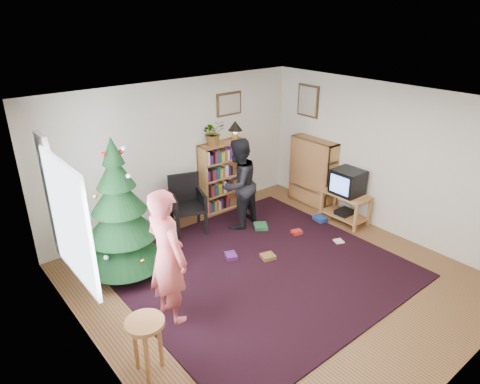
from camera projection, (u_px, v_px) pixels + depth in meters
floor at (273, 278)px, 6.15m from camera, size 5.00×5.00×0.00m
ceiling at (280, 105)px, 5.14m from camera, size 5.00×5.00×0.00m
wall_back at (176, 153)px, 7.41m from camera, size 5.00×0.02×2.50m
wall_front at (468, 289)px, 3.87m from camera, size 5.00×0.02×2.50m
wall_left at (92, 267)px, 4.19m from camera, size 0.02×5.00×2.50m
wall_right at (385, 160)px, 7.10m from camera, size 0.02×5.00×2.50m
rug at (260, 269)px, 6.35m from camera, size 3.80×3.60×0.02m
window_pane at (70, 222)px, 4.53m from camera, size 0.04×1.20×1.40m
curtain at (52, 199)px, 5.05m from camera, size 0.06×0.35×1.60m
picture_back at (229, 104)px, 7.78m from camera, size 0.55×0.03×0.42m
picture_right at (308, 101)px, 8.04m from camera, size 0.03×0.50×0.60m
christmas_tree at (121, 221)px, 5.90m from camera, size 1.15×1.15×2.08m
bookshelf_back at (223, 175)px, 8.05m from camera, size 0.95×0.30×1.30m
bookshelf_right at (313, 171)px, 8.23m from camera, size 0.30×0.95×1.30m
tv_stand at (345, 205)px, 7.65m from camera, size 0.45×0.82×0.55m
crt_tv at (348, 182)px, 7.47m from camera, size 0.46×0.50×0.44m
armchair at (184, 201)px, 7.30m from camera, size 0.68×0.69×0.98m
stool at (146, 333)px, 4.37m from camera, size 0.41×0.41×0.68m
person_standing at (167, 257)px, 5.06m from camera, size 0.47×0.67×1.75m
person_by_chair at (238, 184)px, 7.28m from camera, size 0.90×0.78×1.60m
potted_plant at (213, 133)px, 7.58m from camera, size 0.46×0.42×0.45m
table_lamp at (235, 127)px, 7.87m from camera, size 0.27×0.27×0.36m
floor_clutter at (293, 234)px, 7.24m from camera, size 2.40×1.38×0.08m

